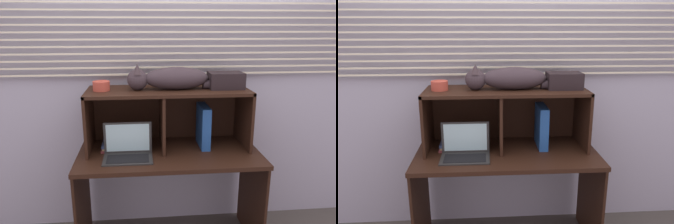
% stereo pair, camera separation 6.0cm
% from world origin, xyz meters
% --- Properties ---
extents(back_panel_with_blinds, '(4.40, 0.08, 2.50)m').
position_xyz_m(back_panel_with_blinds, '(0.00, 0.55, 1.26)').
color(back_panel_with_blinds, '#ADADC3').
rests_on(back_panel_with_blinds, ground).
extents(desk, '(1.29, 0.62, 0.76)m').
position_xyz_m(desk, '(0.00, 0.20, 0.60)').
color(desk, black).
rests_on(desk, ground).
extents(hutch_shelf_unit, '(1.15, 0.40, 0.44)m').
position_xyz_m(hutch_shelf_unit, '(-0.01, 0.33, 1.06)').
color(hutch_shelf_unit, black).
rests_on(hutch_shelf_unit, desk).
extents(cat, '(0.78, 0.18, 0.18)m').
position_xyz_m(cat, '(0.02, 0.30, 1.27)').
color(cat, '#392E34').
rests_on(cat, hutch_shelf_unit).
extents(laptop, '(0.33, 0.21, 0.23)m').
position_xyz_m(laptop, '(-0.29, 0.13, 0.81)').
color(laptop, '#2B2B2B').
rests_on(laptop, desk).
extents(binder_upright, '(0.06, 0.25, 0.31)m').
position_xyz_m(binder_upright, '(0.26, 0.30, 0.91)').
color(binder_upright, '#204D98').
rests_on(binder_upright, desk).
extents(book_stack, '(0.21, 0.21, 0.05)m').
position_xyz_m(book_stack, '(-0.38, 0.31, 0.78)').
color(book_stack, brown).
rests_on(book_stack, desk).
extents(small_basket, '(0.12, 0.12, 0.07)m').
position_xyz_m(small_basket, '(-0.47, 0.30, 1.23)').
color(small_basket, '#BC4737').
rests_on(small_basket, hutch_shelf_unit).
extents(storage_box, '(0.25, 0.17, 0.12)m').
position_xyz_m(storage_box, '(0.42, 0.30, 1.25)').
color(storage_box, black).
rests_on(storage_box, hutch_shelf_unit).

